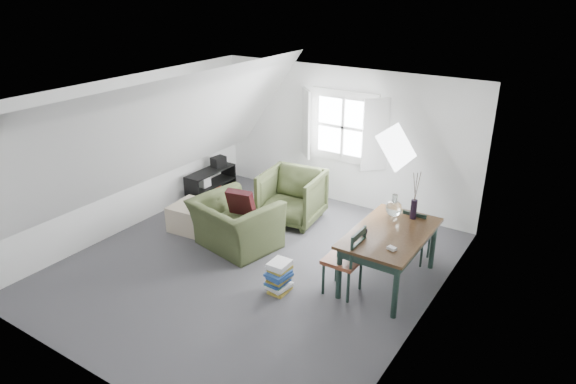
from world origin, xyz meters
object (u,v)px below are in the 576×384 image
Objects in this scene: armchair_near at (236,246)px; dining_chair_far at (415,234)px; dining_table at (390,238)px; magazine_stack at (279,277)px; ottoman at (193,217)px; dining_chair_near at (346,259)px; media_shelf at (210,186)px; armchair_far at (292,220)px.

armchair_near is 2.75m from dining_chair_far.
dining_table is 1.57m from magazine_stack.
armchair_near is 1.85× the size of ottoman.
dining_chair_near is 3.89m from media_shelf.
dining_chair_near reaches higher than dining_table.
armchair_near is at bearing -97.42° from dining_chair_near.
media_shelf is at bearing -14.26° from dining_chair_far.
ottoman is at bearing -143.19° from armchair_far.
media_shelf is at bearing -113.26° from dining_chair_near.
dining_chair_near is at bearing 57.53° from dining_chair_far.
ottoman is 2.36m from magazine_stack.
armchair_far is at bearing 43.90° from ottoman.
armchair_near is 1.43× the size of dining_chair_far.
armchair_far is 1.69m from ottoman.
armchair_far is 1.85m from media_shelf.
magazine_stack is at bearing 163.88° from armchair_near.
dining_chair_near is (-0.48, -1.32, 0.06)m from dining_chair_far.
dining_chair_far is 1.40m from dining_chair_near.
armchair_near is 2.03m from media_shelf.
dining_chair_near is at bearing -121.14° from dining_table.
armchair_far is 2.19m from magazine_stack.
armchair_near is 1.12× the size of media_shelf.
dining_chair_far is (2.48, 1.11, 0.44)m from armchair_near.
armchair_far is at bearing 160.67° from dining_table.
magazine_stack is at bearing -60.49° from dining_chair_near.
media_shelf is (-1.60, 1.23, 0.25)m from armchair_near.
dining_chair_far is at bearing 158.61° from dining_chair_near.
armchair_near is at bearing 152.40° from magazine_stack.
ottoman is 0.42× the size of dining_table.
dining_table reaches higher than ottoman.
media_shelf is 3.42m from magazine_stack.
dining_table is 1.46× the size of media_shelf.
armchair_far is 2.28× the size of magazine_stack.
armchair_near is 1.22× the size of armchair_far.
dining_table reaches higher than media_shelf.
armchair_near is 1.01m from ottoman.
media_shelf is (-3.61, 1.43, -0.25)m from dining_chair_near.
media_shelf is at bearing -26.02° from armchair_near.
dining_table is (2.16, -0.93, 0.68)m from armchair_far.
ottoman is (-1.21, -1.16, 0.22)m from armchair_far.
ottoman is 0.78× the size of dining_chair_far.
ottoman is at bearing -61.07° from media_shelf.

